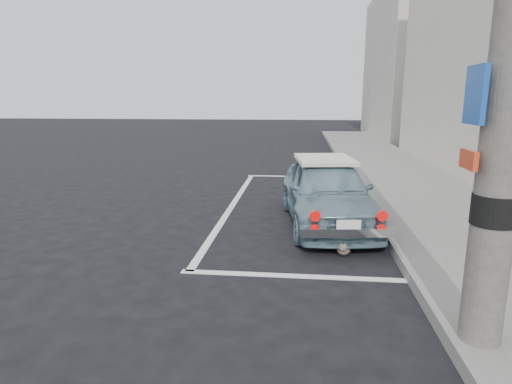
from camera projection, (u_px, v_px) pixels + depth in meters
ground at (263, 260)px, 5.87m from camera, size 80.00×80.00×0.00m
sidewalk at (455, 221)px, 7.47m from camera, size 2.80×40.00×0.15m
building_far at (408, 65)px, 23.79m from camera, size 3.50×10.00×8.00m
pline_rear at (299, 276)px, 5.33m from camera, size 3.00×0.12×0.01m
pline_front at (301, 177)px, 12.13m from camera, size 3.00×0.12×0.01m
pline_side at (232, 205)px, 8.87m from camera, size 0.12×7.00×0.01m
retro_coupe at (327, 191)px, 7.43m from camera, size 1.77×3.57×1.17m
cat at (344, 248)px, 6.04m from camera, size 0.25×0.43×0.23m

